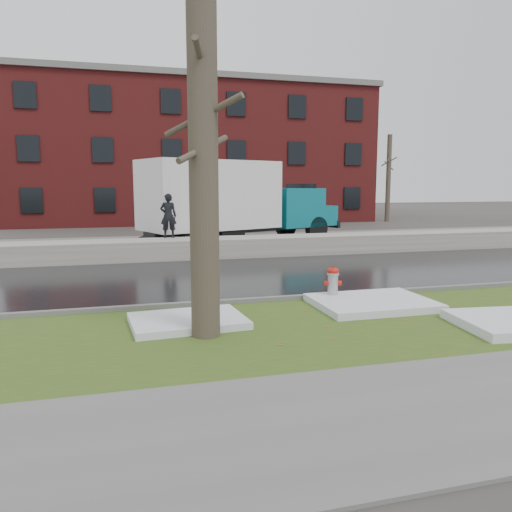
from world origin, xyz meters
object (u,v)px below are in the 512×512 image
object	(u,v)px
tree	(203,153)
worker	(168,216)
box_truck	(233,201)
fire_hydrant	(333,282)

from	to	relation	value
tree	worker	xyz separation A→B (m)	(0.38, 10.59, -1.73)
box_truck	worker	xyz separation A→B (m)	(-3.25, -3.10, -0.43)
fire_hydrant	box_truck	xyz separation A→B (m)	(0.26, 11.79, 1.54)
fire_hydrant	tree	xyz separation A→B (m)	(-3.36, -1.89, 2.84)
tree	worker	bearing A→B (deg)	87.97
box_truck	fire_hydrant	bearing A→B (deg)	-113.01
fire_hydrant	tree	distance (m)	4.79
worker	fire_hydrant	bearing A→B (deg)	116.93
tree	box_truck	distance (m)	14.21
worker	box_truck	bearing A→B (deg)	-128.40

